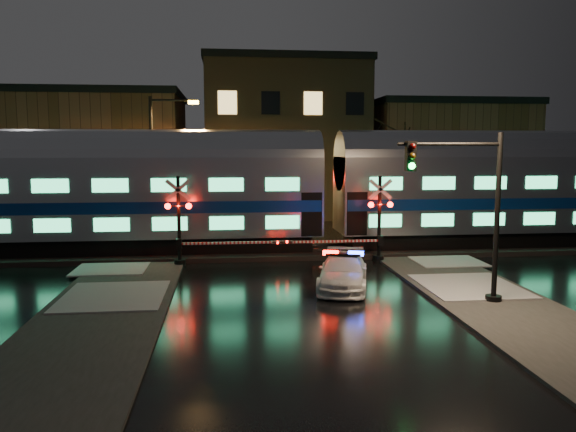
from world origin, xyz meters
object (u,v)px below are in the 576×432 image
object	(u,v)px
traffic_light	(472,215)
streetlight	(157,159)
crossing_signal_right	(372,227)
crossing_signal_left	(187,230)
police_car	(343,272)

from	to	relation	value
traffic_light	streetlight	size ratio (longest dim) A/B	0.72
crossing_signal_right	streetlight	world-z (taller)	streetlight
crossing_signal_right	streetlight	distance (m)	12.77
crossing_signal_left	traffic_light	distance (m)	12.36
police_car	crossing_signal_right	world-z (taller)	crossing_signal_right
crossing_signal_left	traffic_light	xyz separation A→B (m)	(9.87, -7.30, 1.41)
crossing_signal_right	crossing_signal_left	world-z (taller)	crossing_signal_left
traffic_light	streetlight	bearing A→B (deg)	144.57
traffic_light	streetlight	xyz separation A→B (m)	(-11.90, 14.00, 1.58)
streetlight	crossing_signal_right	bearing A→B (deg)	-32.64
police_car	crossing_signal_left	distance (m)	7.71
crossing_signal_right	traffic_light	bearing A→B (deg)	-78.78
crossing_signal_right	crossing_signal_left	distance (m)	8.42
traffic_light	crossing_signal_left	bearing A→B (deg)	157.71
traffic_light	crossing_signal_right	bearing A→B (deg)	115.41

